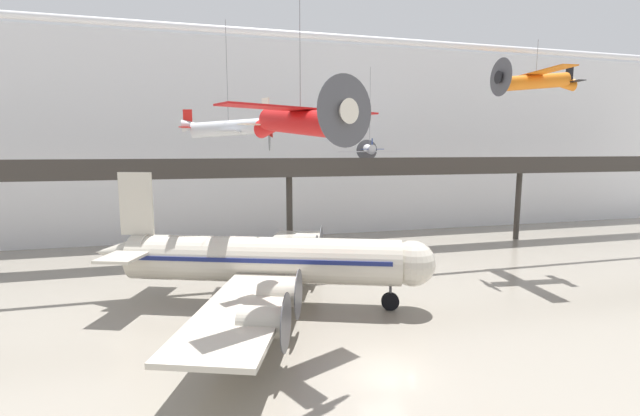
{
  "coord_description": "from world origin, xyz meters",
  "views": [
    {
      "loc": [
        -8.75,
        -19.61,
        11.69
      ],
      "look_at": [
        -1.0,
        9.93,
        7.48
      ],
      "focal_mm": 24.0,
      "sensor_mm": 36.0,
      "label": 1
    }
  ],
  "objects_px": {
    "suspended_plane_white_twin": "(369,149)",
    "suspended_plane_silver_racer": "(228,128)",
    "airliner_silver_main": "(262,260)",
    "suspended_plane_red_highwing": "(300,121)",
    "suspended_plane_orange_highwing": "(536,81)"
  },
  "relations": [
    {
      "from": "suspended_plane_silver_racer",
      "to": "suspended_plane_red_highwing",
      "type": "relative_size",
      "value": 1.02
    },
    {
      "from": "suspended_plane_silver_racer",
      "to": "suspended_plane_white_twin",
      "type": "xyz_separation_m",
      "value": [
        17.31,
        14.38,
        -1.62
      ]
    },
    {
      "from": "suspended_plane_white_twin",
      "to": "suspended_plane_silver_racer",
      "type": "bearing_deg",
      "value": 144.27
    },
    {
      "from": "airliner_silver_main",
      "to": "suspended_plane_white_twin",
      "type": "relative_size",
      "value": 2.62
    },
    {
      "from": "suspended_plane_white_twin",
      "to": "suspended_plane_orange_highwing",
      "type": "distance_m",
      "value": 19.19
    },
    {
      "from": "airliner_silver_main",
      "to": "suspended_plane_red_highwing",
      "type": "relative_size",
      "value": 3.01
    },
    {
      "from": "suspended_plane_white_twin",
      "to": "suspended_plane_orange_highwing",
      "type": "height_order",
      "value": "suspended_plane_orange_highwing"
    },
    {
      "from": "suspended_plane_white_twin",
      "to": "suspended_plane_red_highwing",
      "type": "bearing_deg",
      "value": 165.94
    },
    {
      "from": "suspended_plane_silver_racer",
      "to": "suspended_plane_white_twin",
      "type": "bearing_deg",
      "value": 50.53
    },
    {
      "from": "airliner_silver_main",
      "to": "suspended_plane_silver_racer",
      "type": "xyz_separation_m",
      "value": [
        -2.0,
        3.5,
        9.79
      ]
    },
    {
      "from": "airliner_silver_main",
      "to": "suspended_plane_red_highwing",
      "type": "bearing_deg",
      "value": -60.27
    },
    {
      "from": "airliner_silver_main",
      "to": "suspended_plane_orange_highwing",
      "type": "bearing_deg",
      "value": 26.83
    },
    {
      "from": "airliner_silver_main",
      "to": "suspended_plane_silver_racer",
      "type": "distance_m",
      "value": 10.58
    },
    {
      "from": "suspended_plane_white_twin",
      "to": "suspended_plane_red_highwing",
      "type": "relative_size",
      "value": 1.15
    },
    {
      "from": "airliner_silver_main",
      "to": "suspended_plane_orange_highwing",
      "type": "distance_m",
      "value": 29.56
    }
  ]
}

